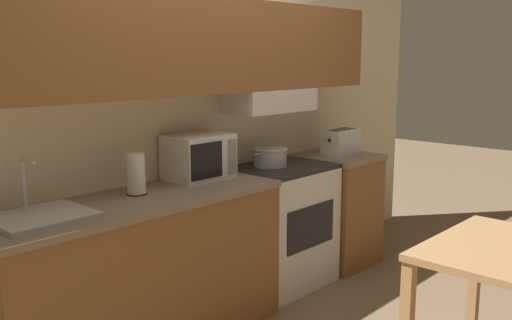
{
  "coord_description": "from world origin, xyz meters",
  "views": [
    {
      "loc": [
        -2.45,
        -2.84,
        1.66
      ],
      "look_at": [
        0.05,
        -0.54,
        1.04
      ],
      "focal_mm": 40.0,
      "sensor_mm": 36.0,
      "label": 1
    }
  ],
  "objects_px": {
    "stove_range": "(280,226)",
    "toaster": "(341,142)",
    "sink_basin": "(40,215)",
    "microwave": "(199,157)",
    "paper_towel_roll": "(136,174)",
    "cooking_pot": "(270,156)"
  },
  "relations": [
    {
      "from": "paper_towel_roll",
      "to": "cooking_pot",
      "type": "bearing_deg",
      "value": -0.03
    },
    {
      "from": "stove_range",
      "to": "cooking_pot",
      "type": "distance_m",
      "value": 0.52
    },
    {
      "from": "microwave",
      "to": "paper_towel_roll",
      "type": "relative_size",
      "value": 1.75
    },
    {
      "from": "microwave",
      "to": "toaster",
      "type": "distance_m",
      "value": 1.39
    },
    {
      "from": "paper_towel_roll",
      "to": "stove_range",
      "type": "bearing_deg",
      "value": -2.51
    },
    {
      "from": "stove_range",
      "to": "microwave",
      "type": "xyz_separation_m",
      "value": [
        -0.68,
        0.11,
        0.59
      ]
    },
    {
      "from": "toaster",
      "to": "paper_towel_roll",
      "type": "bearing_deg",
      "value": 177.54
    },
    {
      "from": "stove_range",
      "to": "paper_towel_roll",
      "type": "relative_size",
      "value": 3.81
    },
    {
      "from": "stove_range",
      "to": "toaster",
      "type": "xyz_separation_m",
      "value": [
        0.71,
        -0.03,
        0.55
      ]
    },
    {
      "from": "cooking_pot",
      "to": "paper_towel_roll",
      "type": "bearing_deg",
      "value": 179.97
    },
    {
      "from": "toaster",
      "to": "sink_basin",
      "type": "relative_size",
      "value": 0.7
    },
    {
      "from": "stove_range",
      "to": "paper_towel_roll",
      "type": "bearing_deg",
      "value": 177.49
    },
    {
      "from": "microwave",
      "to": "sink_basin",
      "type": "height_order",
      "value": "microwave"
    },
    {
      "from": "stove_range",
      "to": "cooking_pot",
      "type": "bearing_deg",
      "value": 136.88
    },
    {
      "from": "stove_range",
      "to": "microwave",
      "type": "height_order",
      "value": "microwave"
    },
    {
      "from": "microwave",
      "to": "paper_towel_roll",
      "type": "distance_m",
      "value": 0.52
    },
    {
      "from": "cooking_pot",
      "to": "paper_towel_roll",
      "type": "distance_m",
      "value": 1.15
    },
    {
      "from": "toaster",
      "to": "paper_towel_roll",
      "type": "height_order",
      "value": "paper_towel_roll"
    },
    {
      "from": "stove_range",
      "to": "cooking_pot",
      "type": "xyz_separation_m",
      "value": [
        -0.06,
        0.05,
        0.51
      ]
    },
    {
      "from": "microwave",
      "to": "paper_towel_roll",
      "type": "bearing_deg",
      "value": -174.0
    },
    {
      "from": "stove_range",
      "to": "toaster",
      "type": "distance_m",
      "value": 0.89
    },
    {
      "from": "toaster",
      "to": "paper_towel_roll",
      "type": "relative_size",
      "value": 1.37
    }
  ]
}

